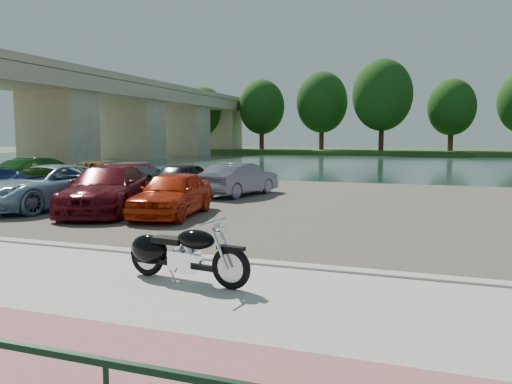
{
  "coord_description": "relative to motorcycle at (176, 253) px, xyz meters",
  "views": [
    {
      "loc": [
        3.98,
        -6.61,
        2.44
      ],
      "look_at": [
        -0.12,
        4.89,
        1.1
      ],
      "focal_mm": 35.0,
      "sensor_mm": 36.0,
      "label": 1
    }
  ],
  "objects": [
    {
      "name": "parking_lot",
      "position": [
        -0.06,
        10.51,
        -0.54
      ],
      "size": [
        60.0,
        18.0,
        0.04
      ],
      "primitive_type": "cube",
      "color": "#443E37",
      "rests_on": "ground"
    },
    {
      "name": "motorcycle",
      "position": [
        0.0,
        0.0,
        0.0
      ],
      "size": [
        2.32,
        0.77,
        1.05
      ],
      "rotation": [
        0.0,
        0.0,
        -0.14
      ],
      "color": "black",
      "rests_on": "promenade"
    },
    {
      "name": "far_bank",
      "position": [
        -0.06,
        71.51,
        -0.26
      ],
      "size": [
        120.0,
        24.0,
        0.6
      ],
      "primitive_type": "cube",
      "color": "#254017",
      "rests_on": "ground"
    },
    {
      "name": "car_2",
      "position": [
        -8.45,
        6.42,
        0.21
      ],
      "size": [
        3.14,
        5.56,
        1.47
      ],
      "primitive_type": "imported",
      "rotation": [
        0.0,
        0.0,
        -0.14
      ],
      "color": "#83A5BF",
      "rests_on": "parking_lot"
    },
    {
      "name": "car_6",
      "position": [
        -10.96,
        12.41,
        0.14
      ],
      "size": [
        3.41,
        5.15,
        1.32
      ],
      "primitive_type": "imported",
      "rotation": [
        0.0,
        0.0,
        3.42
      ],
      "color": "olive",
      "rests_on": "parking_lot"
    },
    {
      "name": "car_7",
      "position": [
        -8.63,
        12.21,
        0.14
      ],
      "size": [
        2.16,
        4.66,
        1.32
      ],
      "primitive_type": "imported",
      "rotation": [
        0.0,
        0.0,
        3.21
      ],
      "color": "gray",
      "rests_on": "parking_lot"
    },
    {
      "name": "bridge",
      "position": [
        -28.06,
        40.53,
        4.96
      ],
      "size": [
        7.0,
        56.0,
        8.55
      ],
      "color": "tan",
      "rests_on": "ground"
    },
    {
      "name": "car_9",
      "position": [
        -3.63,
        12.05,
        0.16
      ],
      "size": [
        2.25,
        4.32,
        1.35
      ],
      "primitive_type": "imported",
      "rotation": [
        0.0,
        0.0,
        2.93
      ],
      "color": "slate",
      "rests_on": "parking_lot"
    },
    {
      "name": "kerb",
      "position": [
        -0.06,
        1.51,
        -0.49
      ],
      "size": [
        60.0,
        0.3,
        0.14
      ],
      "primitive_type": "cube",
      "color": "#ADA9A3",
      "rests_on": "ground"
    },
    {
      "name": "river",
      "position": [
        -0.06,
        39.51,
        -0.56
      ],
      "size": [
        120.0,
        40.0,
        0.0
      ],
      "primitive_type": "cube",
      "color": "#1B312C",
      "rests_on": "ground"
    },
    {
      "name": "pink_path",
      "position": [
        -0.06,
        -2.99,
        -0.46
      ],
      "size": [
        60.0,
        2.0,
        0.01
      ],
      "primitive_type": "cube",
      "color": "#905153",
      "rests_on": "promenade"
    },
    {
      "name": "car_8",
      "position": [
        -5.89,
        11.72,
        0.16
      ],
      "size": [
        2.05,
        4.14,
        1.36
      ],
      "primitive_type": "imported",
      "rotation": [
        0.0,
        0.0,
        3.03
      ],
      "color": "black",
      "rests_on": "parking_lot"
    },
    {
      "name": "car_5",
      "position": [
        -13.48,
        11.59,
        0.21
      ],
      "size": [
        2.26,
        4.64,
        1.46
      ],
      "primitive_type": "imported",
      "rotation": [
        0.0,
        0.0,
        2.98
      ],
      "color": "#103B11",
      "rests_on": "parking_lot"
    },
    {
      "name": "car_4",
      "position": [
        -3.58,
        6.29,
        0.17
      ],
      "size": [
        2.21,
        4.24,
        1.38
      ],
      "primitive_type": "imported",
      "rotation": [
        0.0,
        0.0,
        0.15
      ],
      "color": "red",
      "rests_on": "parking_lot"
    },
    {
      "name": "car_3",
      "position": [
        -5.96,
        6.33,
        0.23
      ],
      "size": [
        3.68,
        5.56,
        1.5
      ],
      "primitive_type": "imported",
      "rotation": [
        0.0,
        0.0,
        0.34
      ],
      "color": "#580C14",
      "rests_on": "parking_lot"
    },
    {
      "name": "ground",
      "position": [
        -0.06,
        -0.49,
        -0.56
      ],
      "size": [
        200.0,
        200.0,
        0.0
      ],
      "primitive_type": "plane",
      "color": "#595447",
      "rests_on": "ground"
    },
    {
      "name": "far_trees",
      "position": [
        4.3,
        65.3,
        6.93
      ],
      "size": [
        70.25,
        10.68,
        12.52
      ],
      "color": "#3B2615",
      "rests_on": "far_bank"
    },
    {
      "name": "promenade",
      "position": [
        -0.06,
        -1.49,
        -0.51
      ],
      "size": [
        60.0,
        6.0,
        0.1
      ],
      "primitive_type": "cube",
      "color": "#ADA9A3",
      "rests_on": "ground"
    }
  ]
}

